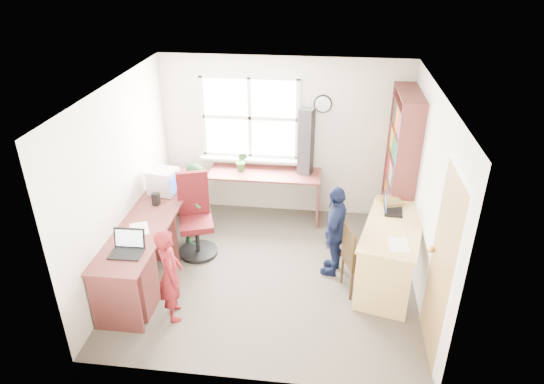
# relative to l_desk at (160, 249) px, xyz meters

# --- Properties ---
(room) EXTENTS (3.64, 3.44, 2.44)m
(room) POSITION_rel_l_desk_xyz_m (1.32, 0.38, 0.76)
(room) COLOR #453F36
(room) RESTS_ON ground
(l_desk) EXTENTS (2.38, 2.95, 0.75)m
(l_desk) POSITION_rel_l_desk_xyz_m (0.00, 0.00, 0.00)
(l_desk) COLOR brown
(l_desk) RESTS_ON ground
(right_desk) EXTENTS (0.95, 1.52, 0.81)m
(right_desk) POSITION_rel_l_desk_xyz_m (2.79, 0.32, 0.13)
(right_desk) COLOR #F0C778
(right_desk) RESTS_ON ground
(bookshelf) EXTENTS (0.30, 1.02, 2.10)m
(bookshelf) POSITION_rel_l_desk_xyz_m (2.96, 1.47, 0.55)
(bookshelf) COLOR brown
(bookshelf) RESTS_ON ground
(swivel_chair) EXTENTS (0.67, 0.67, 1.13)m
(swivel_chair) POSITION_rel_l_desk_xyz_m (0.26, 0.69, 0.03)
(swivel_chair) COLOR black
(swivel_chair) RESTS_ON ground
(wooden_chair) EXTENTS (0.48, 0.48, 0.88)m
(wooden_chair) POSITION_rel_l_desk_xyz_m (2.36, 0.09, 0.02)
(wooden_chair) COLOR #362612
(wooden_chair) RESTS_ON ground
(crt_monitor) EXTENTS (0.40, 0.38, 0.35)m
(crt_monitor) POSITION_rel_l_desk_xyz_m (-0.21, 0.90, 0.47)
(crt_monitor) COLOR white
(crt_monitor) RESTS_ON l_desk
(laptop_left) EXTENTS (0.36, 0.30, 0.24)m
(laptop_left) POSITION_rel_l_desk_xyz_m (-0.17, -0.49, 0.35)
(laptop_left) COLOR black
(laptop_left) RESTS_ON l_desk
(laptop_right) EXTENTS (0.28, 0.32, 0.21)m
(laptop_right) POSITION_rel_l_desk_xyz_m (2.76, 0.65, 0.40)
(laptop_right) COLOR black
(laptop_right) RESTS_ON right_desk
(speaker_a) EXTENTS (0.09, 0.09, 0.17)m
(speaker_a) POSITION_rel_l_desk_xyz_m (-0.21, 0.57, 0.38)
(speaker_a) COLOR black
(speaker_a) RESTS_ON l_desk
(speaker_b) EXTENTS (0.11, 0.11, 0.18)m
(speaker_b) POSITION_rel_l_desk_xyz_m (-0.17, 1.06, 0.38)
(speaker_b) COLOR black
(speaker_b) RESTS_ON l_desk
(cd_tower) EXTENTS (0.24, 0.23, 0.98)m
(cd_tower) POSITION_rel_l_desk_xyz_m (1.65, 1.77, 0.78)
(cd_tower) COLOR black
(cd_tower) RESTS_ON l_desk
(game_box) EXTENTS (0.34, 0.34, 0.05)m
(game_box) POSITION_rel_l_desk_xyz_m (2.79, 0.86, 0.38)
(game_box) COLOR red
(game_box) RESTS_ON right_desk
(paper_a) EXTENTS (0.32, 0.36, 0.00)m
(paper_a) POSITION_rel_l_desk_xyz_m (-0.22, -0.03, 0.30)
(paper_a) COLOR white
(paper_a) RESTS_ON l_desk
(paper_b) EXTENTS (0.22, 0.31, 0.00)m
(paper_b) POSITION_rel_l_desk_xyz_m (2.79, -0.09, 0.36)
(paper_b) COLOR white
(paper_b) RESTS_ON right_desk
(potted_plant) EXTENTS (0.19, 0.16, 0.31)m
(potted_plant) POSITION_rel_l_desk_xyz_m (0.71, 1.72, 0.45)
(potted_plant) COLOR #2A6528
(potted_plant) RESTS_ON l_desk
(person_red) EXTENTS (0.41, 0.48, 1.13)m
(person_red) POSITION_rel_l_desk_xyz_m (0.33, -0.61, 0.11)
(person_red) COLOR maroon
(person_red) RESTS_ON ground
(person_green) EXTENTS (0.53, 0.63, 1.16)m
(person_green) POSITION_rel_l_desk_xyz_m (0.22, 0.99, 0.13)
(person_green) COLOR #286631
(person_green) RESTS_ON ground
(person_navy) EXTENTS (0.46, 0.76, 1.21)m
(person_navy) POSITION_rel_l_desk_xyz_m (2.11, 0.45, 0.15)
(person_navy) COLOR #141D3F
(person_navy) RESTS_ON ground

